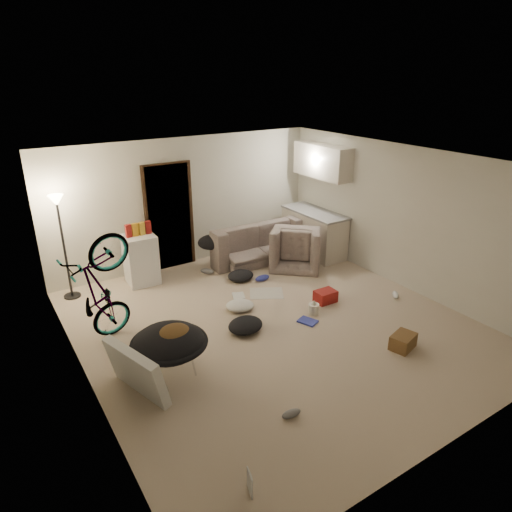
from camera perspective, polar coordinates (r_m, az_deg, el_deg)
floor at (r=7.14m, az=2.14°, el=-8.60°), size 5.50×6.00×0.02m
ceiling at (r=6.23m, az=2.47°, el=11.70°), size 5.50×6.00×0.02m
wall_back at (r=9.09m, az=-8.70°, el=6.69°), size 5.50×0.02×2.50m
wall_front at (r=4.72m, az=24.06°, el=-10.53°), size 5.50×0.02×2.50m
wall_left at (r=5.61m, az=-21.61°, el=-4.79°), size 0.02×6.00×2.50m
wall_right at (r=8.39m, az=17.99°, el=4.54°), size 0.02×6.00×2.50m
doorway at (r=8.97m, az=-10.84°, el=4.81°), size 0.85×0.10×2.04m
door_trim at (r=8.94m, az=-10.76°, el=4.76°), size 0.97×0.04×2.10m
floor_lamp at (r=8.09m, az=-23.26°, el=3.57°), size 0.28×0.28×1.81m
kitchen_counter at (r=9.75m, az=7.23°, el=2.86°), size 0.60×1.50×0.88m
counter_top at (r=9.60m, az=7.36°, el=5.45°), size 0.64×1.54×0.04m
kitchen_uppers at (r=9.44m, az=8.30°, el=11.67°), size 0.38×1.40×0.65m
sofa at (r=9.44m, az=-0.37°, el=1.45°), size 2.03×0.83×0.59m
armchair at (r=9.17m, az=5.10°, el=0.80°), size 1.26×1.25×0.62m
bicycle at (r=6.85m, az=-18.58°, el=-6.95°), size 1.79×1.00×0.98m
book_asset at (r=4.73m, az=-0.44°, el=-28.13°), size 0.28×0.24×0.02m
mini_fridge at (r=8.54m, az=-14.19°, el=-0.39°), size 0.57×0.57×0.92m
snack_box_0 at (r=8.31m, az=-15.64°, el=2.81°), size 0.11×0.08×0.30m
snack_box_1 at (r=8.34m, az=-14.86°, el=2.97°), size 0.10×0.07×0.30m
snack_box_2 at (r=8.37m, az=-14.08°, el=3.13°), size 0.12×0.09×0.30m
snack_box_3 at (r=8.41m, az=-13.32°, el=3.28°), size 0.10×0.08×0.30m
saucer_chair at (r=5.93m, az=-10.74°, el=-11.31°), size 0.97×0.97×0.69m
hoodie at (r=5.82m, az=-10.31°, el=-9.67°), size 0.60×0.56×0.22m
sofa_drape at (r=8.92m, az=-5.54°, el=1.75°), size 0.62×0.53×0.28m
tv_box at (r=5.78m, az=-14.73°, el=-13.79°), size 0.52×1.00×0.65m
drink_case_a at (r=6.85m, az=17.90°, el=-10.13°), size 0.43×0.35×0.21m
drink_case_b at (r=7.82m, az=8.67°, el=-5.00°), size 0.35×0.27×0.20m
juicer at (r=7.43m, az=7.22°, el=-6.48°), size 0.17×0.17×0.25m
newspaper at (r=8.05m, az=1.31°, el=-4.67°), size 0.73×0.68×0.01m
book_blue at (r=7.23m, az=6.48°, el=-8.11°), size 0.30×0.34×0.03m
book_white at (r=7.94m, az=-2.20°, el=-5.02°), size 0.29×0.32×0.02m
shoe_0 at (r=8.50m, az=0.78°, el=-2.76°), size 0.30×0.12×0.11m
shoe_1 at (r=8.84m, az=-6.14°, el=-1.89°), size 0.27×0.28×0.10m
shoe_3 at (r=5.47m, az=4.43°, el=-19.05°), size 0.25×0.12×0.09m
shoe_4 at (r=8.26m, az=17.03°, el=-4.66°), size 0.24×0.25×0.09m
clothes_lump_a at (r=6.93m, az=-1.33°, el=-8.65°), size 0.67×0.62×0.18m
clothes_lump_b at (r=8.55m, az=-1.95°, el=-2.46°), size 0.58×0.52×0.16m
clothes_lump_c at (r=7.51m, az=-2.03°, el=-6.20°), size 0.58×0.55×0.14m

